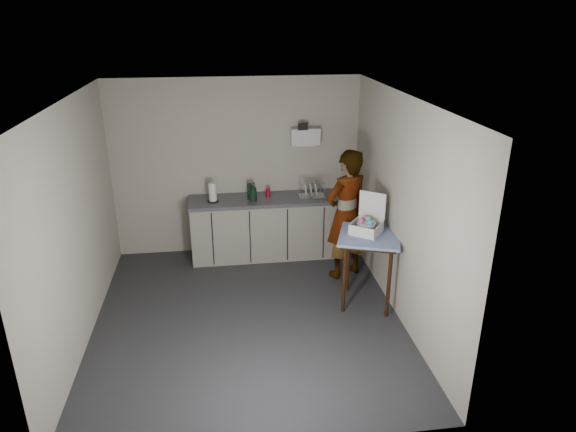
{
  "coord_description": "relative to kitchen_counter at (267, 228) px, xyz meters",
  "views": [
    {
      "loc": [
        -0.24,
        -5.29,
        3.43
      ],
      "look_at": [
        0.55,
        0.45,
        1.11
      ],
      "focal_mm": 32.0,
      "sensor_mm": 36.0,
      "label": 1
    }
  ],
  "objects": [
    {
      "name": "ground",
      "position": [
        -0.4,
        -1.7,
        -0.43
      ],
      "size": [
        4.0,
        4.0,
        0.0
      ],
      "primitive_type": "plane",
      "color": "#29292E",
      "rests_on": "ground"
    },
    {
      "name": "standing_man",
      "position": [
        1.0,
        -0.77,
        0.47
      ],
      "size": [
        0.78,
        0.67,
        1.79
      ],
      "primitive_type": "imported",
      "rotation": [
        0.0,
        0.0,
        3.59
      ],
      "color": "#B2A593",
      "rests_on": "ground"
    },
    {
      "name": "side_table",
      "position": [
        1.1,
        -1.54,
        0.39
      ],
      "size": [
        0.92,
        0.92,
        0.93
      ],
      "rotation": [
        0.0,
        0.0,
        -0.34
      ],
      "color": "black",
      "rests_on": "ground"
    },
    {
      "name": "dark_bottle",
      "position": [
        -0.24,
        -0.01,
        0.6
      ],
      "size": [
        0.07,
        0.07,
        0.24
      ],
      "primitive_type": "cylinder",
      "color": "black",
      "rests_on": "kitchen_counter"
    },
    {
      "name": "kitchen_counter",
      "position": [
        0.0,
        0.0,
        0.0
      ],
      "size": [
        2.24,
        0.62,
        0.91
      ],
      "color": "black",
      "rests_on": "ground"
    },
    {
      "name": "wall_shelf",
      "position": [
        0.6,
        0.22,
        1.32
      ],
      "size": [
        0.42,
        0.18,
        0.37
      ],
      "color": "white",
      "rests_on": "ground"
    },
    {
      "name": "wall_right",
      "position": [
        1.39,
        -1.7,
        0.87
      ],
      "size": [
        0.02,
        4.0,
        2.6
      ],
      "primitive_type": "cube",
      "color": "beige",
      "rests_on": "ground"
    },
    {
      "name": "soap_bottle",
      "position": [
        -0.19,
        -0.1,
        0.62
      ],
      "size": [
        0.13,
        0.13,
        0.27
      ],
      "primitive_type": "imported",
      "rotation": [
        0.0,
        0.0,
        0.26
      ],
      "color": "black",
      "rests_on": "kitchen_counter"
    },
    {
      "name": "wall_back",
      "position": [
        -0.4,
        0.29,
        0.87
      ],
      "size": [
        3.6,
        0.02,
        2.6
      ],
      "primitive_type": "cube",
      "color": "beige",
      "rests_on": "ground"
    },
    {
      "name": "bakery_box",
      "position": [
        1.08,
        -1.46,
        0.61
      ],
      "size": [
        0.47,
        0.48,
        0.47
      ],
      "rotation": [
        0.0,
        0.0,
        -0.64
      ],
      "color": "white",
      "rests_on": "side_table"
    },
    {
      "name": "paper_towel",
      "position": [
        -0.77,
        -0.05,
        0.62
      ],
      "size": [
        0.16,
        0.16,
        0.28
      ],
      "color": "black",
      "rests_on": "kitchen_counter"
    },
    {
      "name": "dish_rack",
      "position": [
        0.65,
        -0.04,
        0.54
      ],
      "size": [
        0.37,
        0.28,
        0.26
      ],
      "color": "silver",
      "rests_on": "kitchen_counter"
    },
    {
      "name": "ceiling",
      "position": [
        -0.4,
        -1.7,
        2.17
      ],
      "size": [
        3.6,
        4.0,
        0.01
      ],
      "primitive_type": "cube",
      "color": "white",
      "rests_on": "wall_back"
    },
    {
      "name": "soda_can",
      "position": [
        0.03,
        0.06,
        0.55
      ],
      "size": [
        0.07,
        0.07,
        0.13
      ],
      "primitive_type": "cylinder",
      "color": "red",
      "rests_on": "kitchen_counter"
    },
    {
      "name": "wall_left",
      "position": [
        -2.19,
        -1.7,
        0.87
      ],
      "size": [
        0.02,
        4.0,
        2.6
      ],
      "primitive_type": "cube",
      "color": "beige",
      "rests_on": "ground"
    }
  ]
}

